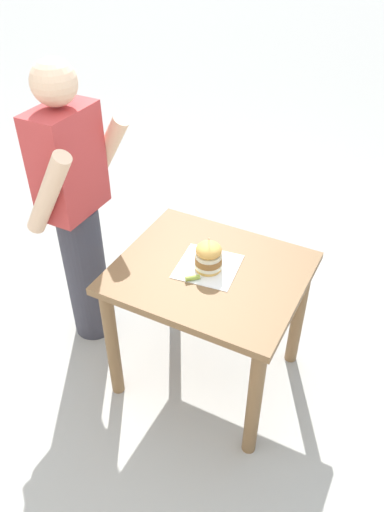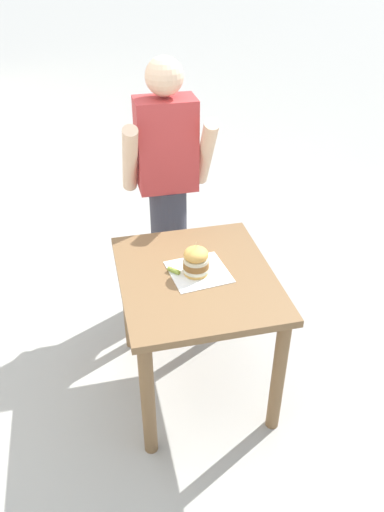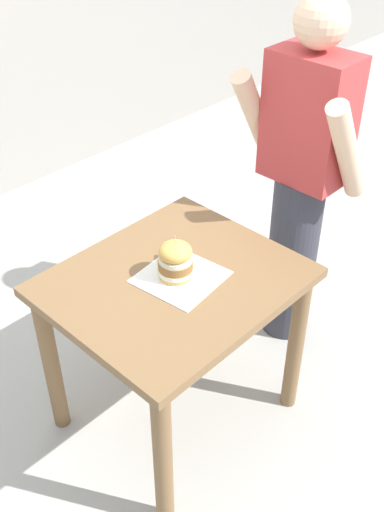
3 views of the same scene
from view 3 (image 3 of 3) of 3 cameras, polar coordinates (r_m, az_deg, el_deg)
ground_plane at (r=2.85m, az=-1.44°, el=-14.54°), size 80.00×80.00×0.00m
patio_table at (r=2.39m, az=-1.66°, el=-4.94°), size 0.79×0.92×0.79m
serving_paper at (r=2.29m, az=-1.10°, el=-2.00°), size 0.32×0.32×0.00m
sandwich at (r=2.24m, az=-1.53°, el=-0.43°), size 0.14×0.14×0.19m
pickle_spear at (r=2.36m, az=-2.94°, el=-0.19°), size 0.06×0.07×0.02m
diner_across_table at (r=2.76m, az=10.33°, el=7.09°), size 0.55×0.35×1.69m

